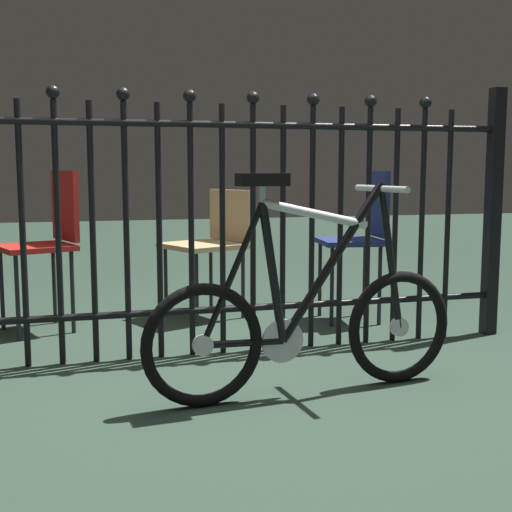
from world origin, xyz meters
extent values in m
plane|color=#283B2F|center=(0.00, 0.00, 0.00)|extent=(20.00, 20.00, 0.00)
cylinder|color=black|center=(-0.85, 0.65, 0.62)|extent=(0.03, 0.03, 1.24)
cylinder|color=black|center=(-0.69, 0.65, 0.62)|extent=(0.03, 0.03, 1.24)
sphere|color=black|center=(-0.69, 0.65, 1.28)|extent=(0.06, 0.06, 0.06)
cylinder|color=black|center=(-0.53, 0.65, 0.62)|extent=(0.03, 0.03, 1.24)
cylinder|color=black|center=(-0.38, 0.65, 0.62)|extent=(0.03, 0.03, 1.24)
sphere|color=black|center=(-0.38, 0.65, 1.28)|extent=(0.06, 0.06, 0.06)
cylinder|color=black|center=(-0.22, 0.65, 0.62)|extent=(0.03, 0.03, 1.24)
cylinder|color=black|center=(-0.06, 0.65, 0.62)|extent=(0.03, 0.03, 1.24)
sphere|color=black|center=(-0.06, 0.65, 1.28)|extent=(0.06, 0.06, 0.06)
cylinder|color=black|center=(0.10, 0.65, 0.62)|extent=(0.03, 0.03, 1.24)
cylinder|color=black|center=(0.25, 0.65, 0.62)|extent=(0.03, 0.03, 1.24)
sphere|color=black|center=(0.25, 0.65, 1.28)|extent=(0.06, 0.06, 0.06)
cylinder|color=black|center=(0.41, 0.65, 0.62)|extent=(0.03, 0.03, 1.24)
cylinder|color=black|center=(0.57, 0.65, 0.62)|extent=(0.03, 0.03, 1.24)
sphere|color=black|center=(0.57, 0.65, 1.28)|extent=(0.06, 0.06, 0.06)
cylinder|color=black|center=(0.73, 0.65, 0.62)|extent=(0.03, 0.03, 1.24)
cylinder|color=black|center=(0.88, 0.65, 0.62)|extent=(0.03, 0.03, 1.24)
sphere|color=black|center=(0.88, 0.65, 1.28)|extent=(0.06, 0.06, 0.06)
cylinder|color=black|center=(1.04, 0.65, 0.62)|extent=(0.03, 0.03, 1.24)
cylinder|color=black|center=(1.20, 0.65, 0.62)|extent=(0.03, 0.03, 1.24)
sphere|color=black|center=(1.20, 0.65, 1.28)|extent=(0.06, 0.06, 0.06)
cylinder|color=black|center=(1.36, 0.65, 0.62)|extent=(0.03, 0.03, 1.24)
cylinder|color=black|center=(0.00, 0.65, 0.22)|extent=(3.27, 0.04, 0.04)
cylinder|color=black|center=(0.00, 0.65, 1.14)|extent=(3.27, 0.04, 0.04)
cube|color=black|center=(1.64, 0.65, 0.68)|extent=(0.07, 0.07, 1.37)
torus|color=black|center=(-0.15, -0.10, 0.25)|extent=(0.49, 0.09, 0.49)
cylinder|color=silver|center=(-0.15, -0.10, 0.25)|extent=(0.08, 0.04, 0.08)
torus|color=black|center=(0.73, -0.02, 0.25)|extent=(0.49, 0.09, 0.49)
cylinder|color=silver|center=(0.73, -0.02, 0.25)|extent=(0.08, 0.04, 0.08)
cylinder|color=black|center=(0.41, -0.05, 0.55)|extent=(0.47, 0.08, 0.65)
cylinder|color=silver|center=(0.33, -0.06, 0.75)|extent=(0.47, 0.08, 0.14)
cylinder|color=black|center=(0.14, -0.08, 0.51)|extent=(0.13, 0.05, 0.57)
cylinder|color=black|center=(0.02, -0.09, 0.24)|extent=(0.34, 0.06, 0.04)
cylinder|color=black|center=(-0.03, -0.09, 0.52)|extent=(0.27, 0.05, 0.56)
cylinder|color=black|center=(0.68, -0.03, 0.56)|extent=(0.14, 0.04, 0.63)
cylinder|color=silver|center=(0.63, -0.03, 0.86)|extent=(0.03, 0.03, 0.02)
cylinder|color=silver|center=(0.63, -0.03, 0.85)|extent=(0.06, 0.40, 0.03)
cylinder|color=silver|center=(0.10, -0.08, 0.83)|extent=(0.03, 0.03, 0.07)
cube|color=black|center=(0.10, -0.08, 0.89)|extent=(0.21, 0.11, 0.05)
cylinder|color=silver|center=(0.19, -0.07, 0.23)|extent=(0.18, 0.03, 0.18)
cylinder|color=black|center=(0.84, 1.04, 0.24)|extent=(0.02, 0.02, 0.48)
cylinder|color=black|center=(0.87, 1.34, 0.24)|extent=(0.02, 0.02, 0.48)
cylinder|color=black|center=(1.13, 1.01, 0.24)|extent=(0.02, 0.02, 0.48)
cylinder|color=black|center=(1.17, 1.30, 0.24)|extent=(0.02, 0.02, 0.48)
cube|color=navy|center=(1.00, 1.17, 0.49)|extent=(0.41, 0.41, 0.03)
cube|color=navy|center=(1.18, 1.15, 0.72)|extent=(0.07, 0.35, 0.40)
cylinder|color=black|center=(-0.93, 1.17, 0.24)|extent=(0.02, 0.02, 0.47)
cylinder|color=black|center=(-1.03, 1.46, 0.24)|extent=(0.02, 0.02, 0.47)
cylinder|color=black|center=(-0.64, 1.28, 0.24)|extent=(0.02, 0.02, 0.47)
cylinder|color=black|center=(-0.75, 1.57, 0.24)|extent=(0.02, 0.02, 0.47)
cube|color=#A51E19|center=(-0.84, 1.37, 0.49)|extent=(0.49, 0.49, 0.03)
cube|color=#A51E19|center=(-0.67, 1.43, 0.72)|extent=(0.15, 0.35, 0.40)
cylinder|color=black|center=(0.07, 1.27, 0.22)|extent=(0.02, 0.02, 0.44)
cylinder|color=black|center=(-0.07, 1.58, 0.22)|extent=(0.02, 0.02, 0.44)
cylinder|color=black|center=(0.39, 1.41, 0.22)|extent=(0.02, 0.02, 0.44)
cylinder|color=black|center=(0.25, 1.72, 0.22)|extent=(0.02, 0.02, 0.44)
cube|color=tan|center=(0.16, 1.49, 0.46)|extent=(0.57, 0.57, 0.03)
cube|color=tan|center=(0.35, 1.58, 0.64)|extent=(0.19, 0.39, 0.32)
camera|label=1|loc=(-0.62, -2.62, 0.92)|focal=47.28mm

